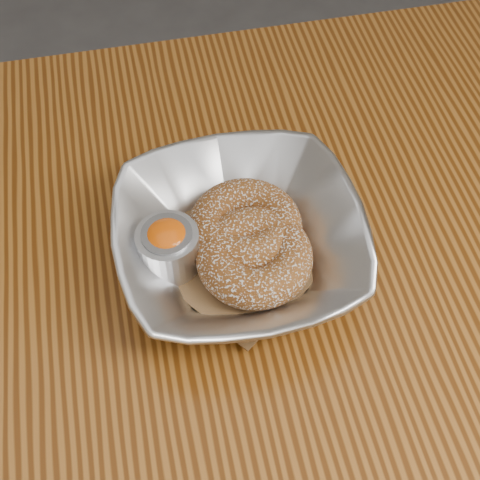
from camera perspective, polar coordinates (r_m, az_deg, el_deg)
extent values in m
cube|color=brown|center=(0.62, -4.05, -7.92)|extent=(1.20, 0.80, 0.04)
cube|color=#552F11|center=(1.25, 19.36, 2.50)|extent=(0.06, 0.06, 0.71)
imported|color=silver|center=(0.62, 0.00, -0.10)|extent=(0.23, 0.23, 0.06)
cube|color=brown|center=(0.63, 0.00, -1.12)|extent=(0.20, 0.20, 0.00)
torus|color=brown|center=(0.63, 0.45, 1.19)|extent=(0.13, 0.13, 0.04)
torus|color=brown|center=(0.60, 1.23, -1.45)|extent=(0.12, 0.12, 0.04)
cylinder|color=silver|center=(0.61, -6.10, -0.78)|extent=(0.06, 0.06, 0.04)
cylinder|color=gray|center=(0.61, -6.13, -0.56)|extent=(0.05, 0.05, 0.04)
ellipsoid|color=#FF5A07|center=(0.60, -6.24, 0.17)|extent=(0.04, 0.04, 0.03)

